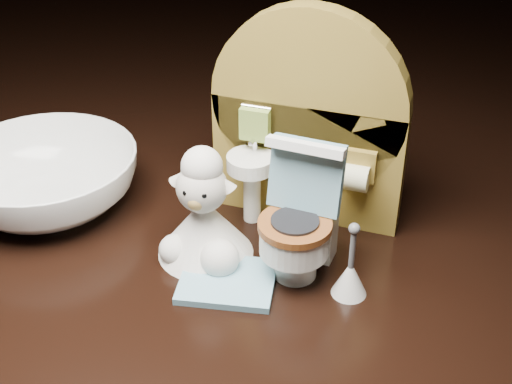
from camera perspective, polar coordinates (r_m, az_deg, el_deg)
backdrop_panel at (r=0.47m, az=4.07°, el=4.89°), size 0.13×0.05×0.15m
toy_toilet at (r=0.44m, az=3.62°, el=-2.61°), size 0.05×0.06×0.09m
bath_mat at (r=0.44m, az=-2.30°, el=-7.15°), size 0.07×0.06×0.00m
toilet_brush at (r=0.43m, az=7.53°, el=-6.65°), size 0.02×0.02×0.05m
plush_lamb at (r=0.45m, az=-4.19°, el=-2.20°), size 0.06×0.06×0.08m
ceramic_bowl at (r=0.52m, az=-16.45°, el=0.96°), size 0.15×0.15×0.04m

